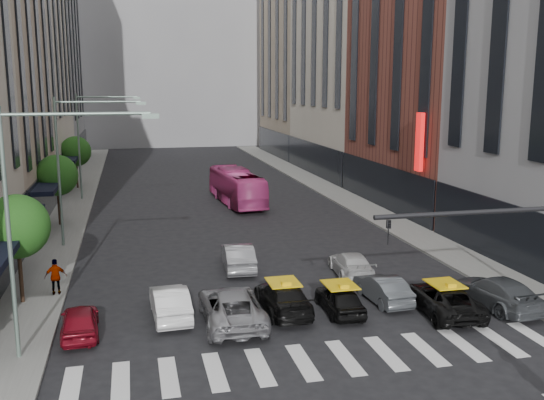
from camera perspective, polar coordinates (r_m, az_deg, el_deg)
ground at (r=21.64m, az=6.75°, el=-16.33°), size 160.00×160.00×0.00m
sidewalk_left at (r=49.27m, az=-18.49°, el=-1.23°), size 3.00×96.00×0.15m
sidewalk_right at (r=52.33m, az=7.43°, el=-0.08°), size 3.00×96.00×0.15m
building_left_d at (r=83.85m, az=-20.84°, el=13.60°), size 8.00×18.00×30.00m
building_right_b at (r=51.04m, az=14.98°, el=13.96°), size 8.00×18.00×26.00m
building_right_d at (r=86.49m, az=2.80°, el=13.50°), size 8.00×18.00×28.00m
building_far at (r=103.61m, az=-9.80°, el=15.12°), size 30.00×10.00×36.00m
tree_near at (r=29.17m, az=-22.89°, el=-2.33°), size 2.88×2.88×4.95m
tree_mid at (r=44.78m, az=-19.59°, el=2.20°), size 2.88×2.88×4.95m
tree_far at (r=60.59m, az=-18.00°, el=4.37°), size 2.88×2.88×4.95m
streetlamp_near at (r=22.65m, az=-21.37°, el=0.04°), size 5.38×0.25×9.00m
streetlamp_mid at (r=38.40m, az=-18.13°, el=4.36°), size 5.38×0.25×9.00m
streetlamp_far at (r=54.30m, az=-16.77°, el=6.15°), size 5.38×0.25×9.00m
liberty_sign at (r=42.87m, az=13.72°, el=5.32°), size 0.30×0.70×4.00m
car_red at (r=25.70m, az=-17.64°, el=-10.78°), size 1.63×3.67×1.23m
car_white_front at (r=26.65m, az=-9.59°, el=-9.45°), size 1.66×4.27×1.39m
car_silver at (r=25.72m, az=-3.81°, el=-9.97°), size 2.52×5.33×1.47m
taxi_left at (r=26.90m, az=1.06°, el=-9.14°), size 1.90×4.65×1.35m
taxi_center at (r=26.99m, az=6.39°, el=-9.24°), size 1.56×3.71×1.25m
car_grey_mid at (r=28.61m, az=10.37°, el=-8.18°), size 1.55×3.90×1.26m
taxi_right at (r=27.79m, az=15.89°, el=-8.93°), size 2.69×4.97×1.32m
car_grey_curb at (r=29.25m, az=20.41°, el=-8.13°), size 2.36×4.97×1.40m
car_row2_left at (r=32.91m, az=-3.22°, el=-5.32°), size 1.81×4.49×1.45m
car_row2_right at (r=32.12m, az=7.45°, el=-6.00°), size 2.15×4.42×1.24m
bus at (r=50.84m, az=-3.35°, el=1.25°), size 3.29×10.59×2.90m
pedestrian_far at (r=30.32m, az=-19.68°, el=-6.81°), size 1.02×0.47×1.71m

